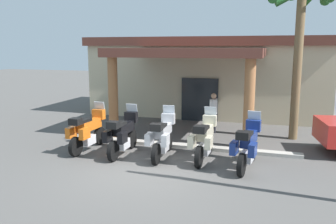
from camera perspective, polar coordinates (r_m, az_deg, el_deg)
The scene contains 10 objects.
ground_plane at distance 10.49m, azimuth -4.09°, elevation -9.52°, with size 80.00×80.00×0.00m, color #514F4C.
motel_building at distance 19.76m, azimuth 6.69°, elevation 6.06°, with size 12.59×10.42×4.09m.
motorcycle_orange at distance 12.66m, azimuth -12.84°, elevation -2.98°, with size 0.71×2.21×1.61m.
motorcycle_black at distance 11.95m, azimuth -7.35°, elevation -3.59°, with size 0.71×2.21×1.61m.
motorcycle_silver at distance 11.55m, azimuth -0.92°, elevation -4.00°, with size 0.72×2.21×1.61m.
motorcycle_cream at distance 11.31m, azimuth 5.91°, elevation -4.36°, with size 0.71×2.21×1.61m.
motorcycle_blue at distance 10.78m, azimuth 12.72°, elevation -5.30°, with size 0.77×2.21×1.61m.
pedestrian at distance 14.87m, azimuth 7.33°, elevation 0.28°, with size 0.32×0.50×1.70m.
palm_tree_near_portico at distance 14.48m, azimuth 20.62°, elevation 14.64°, with size 2.57×2.56×6.26m.
curb_strip at distance 12.94m, azimuth 0.95°, elevation -5.35°, with size 8.88×0.36×0.12m, color #ADA89E.
Camera 1 is at (3.66, -9.16, 3.56)m, focal length 37.81 mm.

